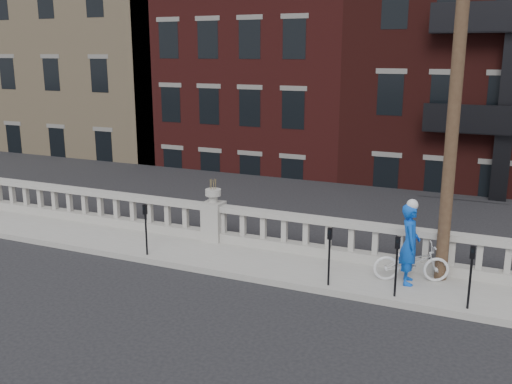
% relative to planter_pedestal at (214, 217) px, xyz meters
% --- Properties ---
extents(ground, '(120.00, 120.00, 0.00)m').
position_rel_planter_pedestal_xyz_m(ground, '(0.00, -3.95, -0.83)').
color(ground, black).
rests_on(ground, ground).
extents(sidewalk, '(32.00, 2.20, 0.15)m').
position_rel_planter_pedestal_xyz_m(sidewalk, '(0.00, -0.95, -0.76)').
color(sidewalk, gray).
rests_on(sidewalk, ground).
extents(balustrade, '(28.00, 0.34, 1.03)m').
position_rel_planter_pedestal_xyz_m(balustrade, '(0.00, 0.00, -0.19)').
color(balustrade, gray).
rests_on(balustrade, sidewalk).
extents(planter_pedestal, '(0.55, 0.55, 1.76)m').
position_rel_planter_pedestal_xyz_m(planter_pedestal, '(0.00, 0.00, 0.00)').
color(planter_pedestal, gray).
rests_on(planter_pedestal, sidewalk).
extents(lower_level, '(80.00, 44.00, 20.80)m').
position_rel_planter_pedestal_xyz_m(lower_level, '(0.56, 19.09, 1.80)').
color(lower_level, '#605E59').
rests_on(lower_level, ground).
extents(utility_pole, '(1.60, 0.28, 10.00)m').
position_rel_planter_pedestal_xyz_m(utility_pole, '(6.20, -0.35, 4.41)').
color(utility_pole, '#422D1E').
rests_on(utility_pole, sidewalk).
extents(parking_meter_a, '(0.10, 0.09, 1.36)m').
position_rel_planter_pedestal_xyz_m(parking_meter_a, '(-1.03, -1.80, 0.17)').
color(parking_meter_a, black).
rests_on(parking_meter_a, sidewalk).
extents(parking_meter_b, '(0.10, 0.09, 1.36)m').
position_rel_planter_pedestal_xyz_m(parking_meter_b, '(3.91, -1.80, 0.17)').
color(parking_meter_b, black).
rests_on(parking_meter_b, sidewalk).
extents(parking_meter_c, '(0.10, 0.09, 1.36)m').
position_rel_planter_pedestal_xyz_m(parking_meter_c, '(5.41, -1.80, 0.17)').
color(parking_meter_c, black).
rests_on(parking_meter_c, sidewalk).
extents(parking_meter_d, '(0.10, 0.09, 1.36)m').
position_rel_planter_pedestal_xyz_m(parking_meter_d, '(6.91, -1.80, 0.17)').
color(parking_meter_d, black).
rests_on(parking_meter_d, sidewalk).
extents(bicycle, '(1.83, 1.14, 0.91)m').
position_rel_planter_pedestal_xyz_m(bicycle, '(5.58, -0.77, -0.23)').
color(bicycle, silver).
rests_on(bicycle, sidewalk).
extents(cyclist, '(0.59, 0.77, 1.88)m').
position_rel_planter_pedestal_xyz_m(cyclist, '(5.53, -0.93, 0.26)').
color(cyclist, blue).
rests_on(cyclist, sidewalk).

